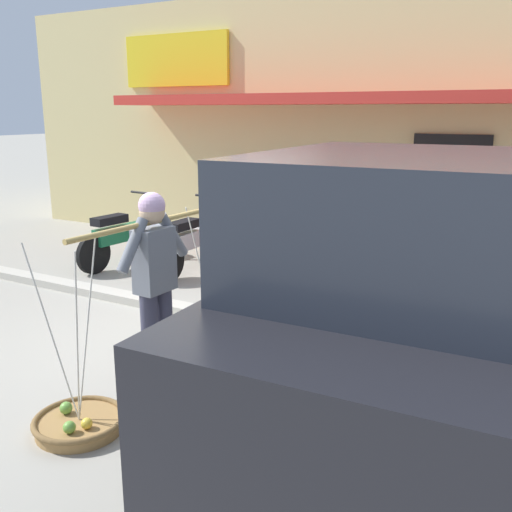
# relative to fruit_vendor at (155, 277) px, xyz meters

# --- Properties ---
(ground_plane) EXTENTS (90.00, 90.00, 0.00)m
(ground_plane) POSITION_rel_fruit_vendor_xyz_m (-0.54, 0.89, -0.98)
(ground_plane) COLOR #9E998C
(sidewalk_curb) EXTENTS (20.00, 0.24, 0.10)m
(sidewalk_curb) POSITION_rel_fruit_vendor_xyz_m (-0.54, 1.59, -0.93)
(sidewalk_curb) COLOR #BAB4A5
(sidewalk_curb) RESTS_ON ground
(fruit_vendor) EXTENTS (0.22, 1.77, 1.70)m
(fruit_vendor) POSITION_rel_fruit_vendor_xyz_m (0.00, 0.00, 0.00)
(fruit_vendor) COLOR #38384C
(fruit_vendor) RESTS_ON ground
(fruit_basket_left_side) EXTENTS (0.69, 0.69, 1.45)m
(fruit_basket_left_side) POSITION_rel_fruit_vendor_xyz_m (-0.05, -0.89, -0.91)
(fruit_basket_left_side) COLOR #9E7542
(fruit_basket_left_side) RESTS_ON ground
(fruit_basket_right_side) EXTENTS (0.69, 0.69, 1.45)m
(fruit_basket_right_side) POSITION_rel_fruit_vendor_xyz_m (0.05, 0.88, -0.91)
(fruit_basket_right_side) COLOR #9E7542
(fruit_basket_right_side) RESTS_ON ground
(motorcycle_nearest_shop) EXTENTS (0.54, 1.82, 1.09)m
(motorcycle_nearest_shop) POSITION_rel_fruit_vendor_xyz_m (-3.02, 2.92, -0.53)
(motorcycle_nearest_shop) COLOR black
(motorcycle_nearest_shop) RESTS_ON ground
(motorcycle_second_in_row) EXTENTS (0.54, 1.82, 1.09)m
(motorcycle_second_in_row) POSITION_rel_fruit_vendor_xyz_m (-1.86, 3.15, -0.53)
(motorcycle_second_in_row) COLOR black
(motorcycle_second_in_row) RESTS_ON ground
(motorcycle_third_in_row) EXTENTS (0.54, 1.81, 1.09)m
(motorcycle_third_in_row) POSITION_rel_fruit_vendor_xyz_m (-0.71, 3.37, -0.53)
(motorcycle_third_in_row) COLOR black
(motorcycle_third_in_row) RESTS_ON ground
(motorcycle_end_of_row) EXTENTS (0.54, 1.82, 1.09)m
(motorcycle_end_of_row) POSITION_rel_fruit_vendor_xyz_m (0.38, 3.08, -0.53)
(motorcycle_end_of_row) COLOR black
(motorcycle_end_of_row) RESTS_ON ground
(parked_truck) EXTENTS (2.28, 4.76, 2.10)m
(parked_truck) POSITION_rel_fruit_vendor_xyz_m (2.19, 0.35, 0.05)
(parked_truck) COLOR black
(parked_truck) RESTS_ON ground
(storefront_building) EXTENTS (13.00, 6.00, 4.20)m
(storefront_building) POSITION_rel_fruit_vendor_xyz_m (-0.62, 7.66, 1.12)
(storefront_building) COLOR #DBC684
(storefront_building) RESTS_ON ground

